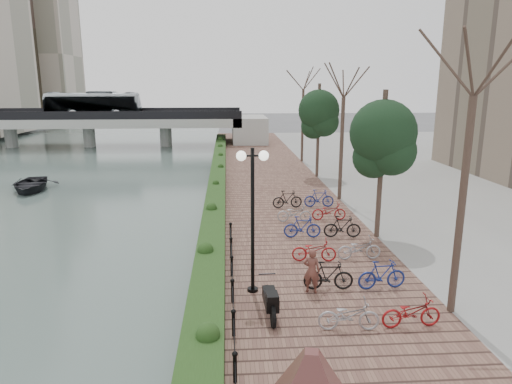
{
  "coord_description": "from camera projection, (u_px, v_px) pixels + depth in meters",
  "views": [
    {
      "loc": [
        1.29,
        -10.25,
        7.18
      ],
      "look_at": [
        2.7,
        11.75,
        2.0
      ],
      "focal_mm": 32.0,
      "sensor_mm": 36.0,
      "label": 1
    }
  ],
  "objects": [
    {
      "name": "bicycle_parking",
      "position": [
        329.0,
        238.0,
        18.97
      ],
      "size": [
        2.4,
        14.69,
        1.0
      ],
      "color": "#9C9BA0",
      "rests_on": "promenade"
    },
    {
      "name": "promenade",
      "position": [
        271.0,
        198.0,
        28.71
      ],
      "size": [
        8.0,
        75.0,
        0.5
      ],
      "primitive_type": "cube",
      "color": "brown",
      "rests_on": "ground"
    },
    {
      "name": "street_trees",
      "position": [
        357.0,
        155.0,
        23.49
      ],
      "size": [
        3.2,
        37.12,
        6.8
      ],
      "color": "#362720",
      "rests_on": "promenade"
    },
    {
      "name": "bridge",
      "position": [
        89.0,
        118.0,
        53.54
      ],
      "size": [
        36.0,
        10.77,
        6.5
      ],
      "color": "#AEAFA9",
      "rests_on": "ground"
    },
    {
      "name": "chain_fence",
      "position": [
        233.0,
        307.0,
        13.35
      ],
      "size": [
        0.1,
        14.1,
        0.7
      ],
      "color": "black",
      "rests_on": "promenade"
    },
    {
      "name": "ground",
      "position": [
        179.0,
        376.0,
        11.51
      ],
      "size": [
        220.0,
        220.0,
        0.0
      ],
      "primitive_type": "plane",
      "color": "#59595B",
      "rests_on": "ground"
    },
    {
      "name": "pedestrian",
      "position": [
        312.0,
        271.0,
        14.91
      ],
      "size": [
        0.65,
        0.54,
        1.52
      ],
      "primitive_type": "imported",
      "rotation": [
        0.0,
        0.0,
        2.78
      ],
      "color": "brown",
      "rests_on": "promenade"
    },
    {
      "name": "river_water",
      "position": [
        14.0,
        181.0,
        34.87
      ],
      "size": [
        30.0,
        130.0,
        0.02
      ],
      "primitive_type": "cube",
      "color": "#4D605A",
      "rests_on": "ground"
    },
    {
      "name": "hedge",
      "position": [
        217.0,
        182.0,
        30.8
      ],
      "size": [
        1.1,
        56.0,
        0.6
      ],
      "primitive_type": "cube",
      "color": "#1F3A15",
      "rests_on": "promenade"
    },
    {
      "name": "boat",
      "position": [
        30.0,
        184.0,
        31.56
      ],
      "size": [
        3.9,
        4.94,
        0.93
      ],
      "primitive_type": "imported",
      "rotation": [
        0.0,
        0.0,
        0.17
      ],
      "color": "black",
      "rests_on": "river_water"
    },
    {
      "name": "motorcycle",
      "position": [
        270.0,
        299.0,
        13.44
      ],
      "size": [
        0.59,
        1.71,
        1.05
      ],
      "primitive_type": null,
      "rotation": [
        0.0,
        0.0,
        0.04
      ],
      "color": "black",
      "rests_on": "promenade"
    },
    {
      "name": "lamppost",
      "position": [
        253.0,
        190.0,
        14.39
      ],
      "size": [
        1.02,
        0.32,
        4.79
      ],
      "color": "black",
      "rests_on": "promenade"
    }
  ]
}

